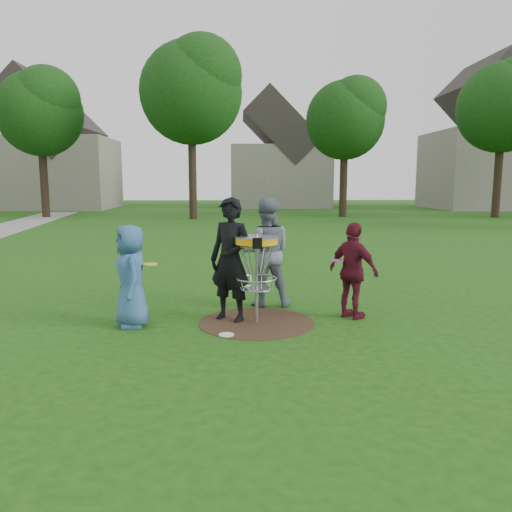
{
  "coord_description": "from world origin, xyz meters",
  "views": [
    {
      "loc": [
        -0.23,
        -7.47,
        2.17
      ],
      "look_at": [
        0.0,
        0.3,
        1.0
      ],
      "focal_mm": 35.0,
      "sensor_mm": 36.0,
      "label": 1
    }
  ],
  "objects_px": {
    "player_black": "(231,260)",
    "player_grey": "(266,252)",
    "player_maroon": "(353,271)",
    "player_blue": "(131,276)",
    "disc_golf_basket": "(257,258)"
  },
  "relations": [
    {
      "from": "player_black",
      "to": "player_grey",
      "type": "bearing_deg",
      "value": 87.75
    },
    {
      "from": "player_grey",
      "to": "player_maroon",
      "type": "height_order",
      "value": "player_grey"
    },
    {
      "from": "player_blue",
      "to": "player_grey",
      "type": "relative_size",
      "value": 0.81
    },
    {
      "from": "disc_golf_basket",
      "to": "player_grey",
      "type": "bearing_deg",
      "value": 80.02
    },
    {
      "from": "player_grey",
      "to": "player_black",
      "type": "bearing_deg",
      "value": 58.98
    },
    {
      "from": "player_black",
      "to": "player_blue",
      "type": "bearing_deg",
      "value": -138.75
    },
    {
      "from": "player_black",
      "to": "disc_golf_basket",
      "type": "height_order",
      "value": "player_black"
    },
    {
      "from": "player_blue",
      "to": "disc_golf_basket",
      "type": "xyz_separation_m",
      "value": [
        1.88,
        0.11,
        0.25
      ]
    },
    {
      "from": "player_grey",
      "to": "disc_golf_basket",
      "type": "relative_size",
      "value": 1.37
    },
    {
      "from": "player_black",
      "to": "disc_golf_basket",
      "type": "xyz_separation_m",
      "value": [
        0.4,
        -0.18,
        0.06
      ]
    },
    {
      "from": "player_blue",
      "to": "player_black",
      "type": "distance_m",
      "value": 1.52
    },
    {
      "from": "player_maroon",
      "to": "player_blue",
      "type": "bearing_deg",
      "value": 55.33
    },
    {
      "from": "player_black",
      "to": "player_maroon",
      "type": "relative_size",
      "value": 1.25
    },
    {
      "from": "player_black",
      "to": "player_maroon",
      "type": "xyz_separation_m",
      "value": [
        1.93,
        0.05,
        -0.2
      ]
    },
    {
      "from": "player_black",
      "to": "disc_golf_basket",
      "type": "relative_size",
      "value": 1.4
    }
  ]
}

